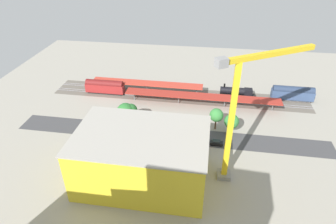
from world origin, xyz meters
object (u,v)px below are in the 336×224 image
parked_car_7 (87,132)px  street_tree_1 (232,121)px  platform_canopy_near (202,96)px  street_tree_2 (126,112)px  traffic_light (208,136)px  parked_car_0 (216,143)px  box_truck_1 (189,138)px  locomotive (238,92)px  parked_car_4 (141,136)px  box_truck_0 (144,135)px  box_truck_2 (171,142)px  platform_canopy_far (147,83)px  tower_crane (240,110)px  parked_car_3 (160,139)px  parked_car_5 (122,135)px  construction_building (142,158)px  freight_coach_far (105,86)px  parked_car_2 (179,140)px  parked_car_6 (103,133)px  street_tree_0 (131,110)px  passenger_coach (293,93)px  parked_car_1 (196,143)px  street_tree_3 (216,115)px

parked_car_7 → street_tree_1: (-47.32, -7.42, 3.78)m
platform_canopy_near → parked_car_7: platform_canopy_near is taller
street_tree_2 → traffic_light: street_tree_2 is taller
parked_car_0 → box_truck_1: bearing=0.7°
locomotive → street_tree_1: bearing=81.7°
parked_car_4 → box_truck_0: size_ratio=0.49×
box_truck_0 → box_truck_2: bearing=166.0°
platform_canopy_far → box_truck_1: size_ratio=5.46×
tower_crane → box_truck_0: size_ratio=3.76×
parked_car_7 → box_truck_2: size_ratio=0.46×
parked_car_3 → box_truck_2: box_truck_2 is taller
parked_car_5 → tower_crane: 41.74m
construction_building → parked_car_7: bearing=-36.5°
locomotive → construction_building: size_ratio=0.43×
platform_canopy_far → parked_car_7: 34.82m
box_truck_0 → construction_building: bearing=101.6°
parked_car_0 → box_truck_2: box_truck_2 is taller
freight_coach_far → parked_car_2: freight_coach_far is taller
locomotive → parked_car_6: bearing=36.3°
parked_car_6 → platform_canopy_near: bearing=-142.1°
box_truck_1 → parked_car_2: bearing=1.8°
parked_car_5 → street_tree_0: (-1.04, -8.13, 4.55)m
platform_canopy_far → box_truck_0: 32.59m
platform_canopy_near → street_tree_1: (-10.47, 17.01, 0.67)m
passenger_coach → parked_car_1: passenger_coach is taller
parked_car_7 → box_truck_1: bearing=-179.8°
parked_car_7 → construction_building: construction_building is taller
construction_building → traffic_light: bearing=-135.8°
parked_car_3 → parked_car_7: (24.75, -0.39, 0.04)m
parked_car_1 → parked_car_5: (24.26, -0.78, 0.05)m
platform_canopy_far → platform_canopy_near: bearing=162.3°
parked_car_4 → parked_car_7: size_ratio=1.02×
platform_canopy_near → box_truck_2: platform_canopy_near is taller
tower_crane → box_truck_2: tower_crane is taller
street_tree_0 → platform_canopy_near: bearing=-145.4°
tower_crane → parked_car_4: bearing=-24.4°
parked_car_6 → street_tree_0: (-7.80, -8.16, 4.56)m
parked_car_0 → street_tree_0: size_ratio=0.56×
platform_canopy_far → tower_crane: 57.55m
platform_canopy_near → construction_building: 44.25m
box_truck_2 → street_tree_2: 19.90m
tower_crane → street_tree_3: bearing=-78.7°
passenger_coach → parked_car_4: passenger_coach is taller
box_truck_1 → street_tree_0: 22.52m
parked_car_3 → tower_crane: (-21.84, 12.20, 20.15)m
freight_coach_far → parked_car_0: bearing=148.3°
parked_car_0 → street_tree_3: bearing=-87.3°
street_tree_1 → freight_coach_far: bearing=-22.7°
passenger_coach → platform_canopy_near: bearing=14.4°
platform_canopy_far → parked_car_4: size_ratio=10.02×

